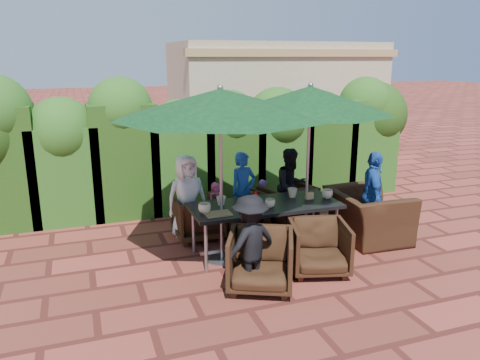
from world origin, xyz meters
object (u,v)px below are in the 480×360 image
object	(u,v)px
chair_far_left	(198,215)
chair_near_right	(319,245)
chair_near_left	(261,258)
chair_far_mid	(238,210)
dining_table	(265,209)
chair_end_right	(368,207)
umbrella_right	(310,100)
chair_far_right	(287,204)
umbrella_left	(220,104)

from	to	relation	value
chair_far_left	chair_near_right	distance (m)	2.11
chair_near_left	chair_far_mid	bearing A→B (deg)	104.07
dining_table	chair_near_right	size ratio (longest dim) A/B	2.82
chair_end_right	chair_far_mid	bearing A→B (deg)	66.23
dining_table	umbrella_right	bearing A→B (deg)	3.36
chair_far_right	dining_table	bearing A→B (deg)	32.01
dining_table	chair_far_mid	distance (m)	0.93
umbrella_right	chair_far_mid	size ratio (longest dim) A/B	3.20
chair_far_left	chair_far_right	xyz separation A→B (m)	(1.56, 0.02, 0.02)
dining_table	chair_far_left	xyz separation A→B (m)	(-0.78, 0.88, -0.29)
dining_table	chair_far_mid	bearing A→B (deg)	96.58
dining_table	chair_far_left	size ratio (longest dim) A/B	2.85
chair_near_right	chair_far_left	bearing A→B (deg)	141.07
umbrella_right	chair_far_right	xyz separation A→B (m)	(0.09, 0.87, -1.81)
umbrella_left	umbrella_right	world-z (taller)	same
chair_near_right	chair_end_right	distance (m)	1.53
umbrella_left	chair_far_mid	bearing A→B (deg)	58.66
umbrella_right	chair_far_left	size ratio (longest dim) A/B	3.24
dining_table	chair_far_mid	size ratio (longest dim) A/B	2.81
chair_far_left	chair_end_right	xyz separation A→B (m)	(2.51, -0.93, 0.14)
umbrella_left	chair_far_left	size ratio (longest dim) A/B	3.74
chair_near_right	umbrella_right	bearing A→B (deg)	89.93
chair_near_right	dining_table	bearing A→B (deg)	133.38
dining_table	umbrella_left	world-z (taller)	umbrella_left
chair_far_left	chair_far_mid	size ratio (longest dim) A/B	0.99
dining_table	chair_end_right	xyz separation A→B (m)	(1.73, -0.04, -0.15)
chair_far_left	dining_table	bearing A→B (deg)	130.28
chair_far_left	chair_far_mid	world-z (taller)	chair_far_mid
chair_near_left	chair_far_left	bearing A→B (deg)	124.49
dining_table	umbrella_left	xyz separation A→B (m)	(-0.68, -0.07, 1.54)
dining_table	umbrella_left	distance (m)	1.69
dining_table	chair_far_mid	xyz separation A→B (m)	(-0.10, 0.88, -0.29)
umbrella_left	chair_far_right	world-z (taller)	umbrella_left
umbrella_right	umbrella_left	bearing A→B (deg)	-175.23
chair_far_left	chair_near_left	world-z (taller)	chair_near_left
umbrella_left	chair_far_mid	size ratio (longest dim) A/B	3.69
chair_near_left	umbrella_right	bearing A→B (deg)	67.15
umbrella_left	chair_end_right	distance (m)	2.95
chair_far_left	chair_far_right	world-z (taller)	chair_far_right
chair_far_right	chair_end_right	bearing A→B (deg)	117.88
chair_far_right	umbrella_left	bearing A→B (deg)	16.62
chair_far_left	chair_end_right	distance (m)	2.68
umbrella_left	umbrella_right	distance (m)	1.37
umbrella_right	chair_near_right	distance (m)	2.04
chair_far_right	chair_far_mid	bearing A→B (deg)	-15.26
chair_far_mid	chair_near_right	world-z (taller)	chair_far_mid
chair_far_mid	chair_near_left	distance (m)	1.91
umbrella_left	chair_near_left	distance (m)	2.05
chair_near_right	umbrella_left	bearing A→B (deg)	161.45
umbrella_left	chair_far_mid	distance (m)	2.14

